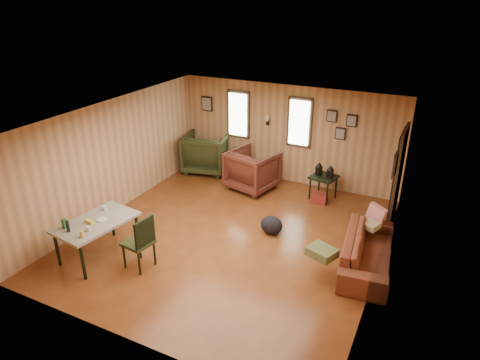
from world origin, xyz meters
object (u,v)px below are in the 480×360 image
Objects in this scene: sofa at (368,246)px; side_table at (324,175)px; dining_table at (96,225)px; recliner_green at (207,151)px; recliner_brown at (253,168)px; end_table at (239,158)px.

sofa is 2.63m from side_table.
dining_table is at bearing -126.47° from side_table.
side_table is (3.20, -0.26, 0.03)m from recliner_green.
recliner_brown is 1.69m from side_table.
recliner_green reaches higher than sofa.
recliner_brown reaches higher than sofa.
recliner_brown is 0.95× the size of recliner_green.
dining_table is (-4.39, -1.81, 0.25)m from sofa.
recliner_green is at bearing 175.31° from side_table.
recliner_green is at bearing -3.08° from recliner_brown.
sofa is at bearing 161.10° from recliner_brown.
sofa reaches higher than end_table.
recliner_green is at bearing 101.52° from dining_table.
sofa is at bearing -57.12° from side_table.
dining_table is at bearing -96.86° from end_table.
end_table is (-3.84, 2.79, -0.01)m from sofa.
end_table is (-0.74, 0.79, -0.15)m from recliner_brown.
dining_table is (-1.29, -3.81, 0.11)m from recliner_brown.
recliner_brown is at bearing 79.61° from dining_table.
sofa is 4.76m from dining_table.
sofa is 1.35× the size of dining_table.
recliner_green is (-4.63, 2.46, 0.17)m from sofa.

